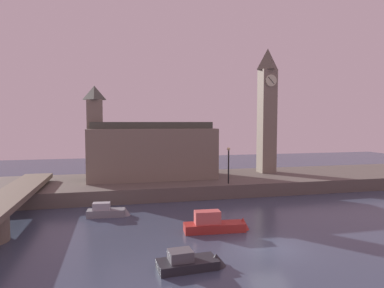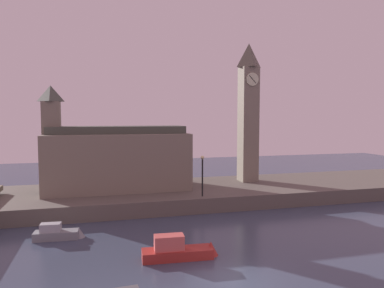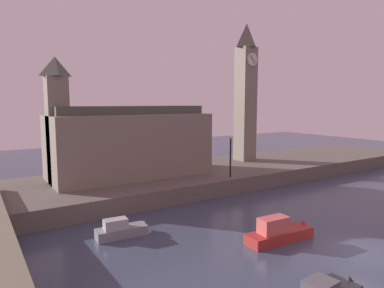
# 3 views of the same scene
# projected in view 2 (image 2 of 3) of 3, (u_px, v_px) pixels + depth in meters

# --- Properties ---
(ground_plane) EXTENTS (120.00, 120.00, 0.00)m
(ground_plane) POSITION_uv_depth(u_px,v_px,m) (237.00, 281.00, 20.36)
(ground_plane) COLOR #384256
(far_embankment) EXTENTS (70.00, 12.00, 1.50)m
(far_embankment) POSITION_uv_depth(u_px,v_px,m) (169.00, 195.00, 39.57)
(far_embankment) COLOR #5B544C
(far_embankment) RESTS_ON ground
(clock_tower) EXTENTS (2.23, 2.28, 16.70)m
(clock_tower) POSITION_uv_depth(u_px,v_px,m) (248.00, 111.00, 43.32)
(clock_tower) COLOR slate
(clock_tower) RESTS_ON far_embankment
(parliament_hall) EXTENTS (15.28, 6.60, 11.13)m
(parliament_hall) POSITION_uv_depth(u_px,v_px,m) (115.00, 158.00, 38.83)
(parliament_hall) COLOR slate
(parliament_hall) RESTS_ON far_embankment
(streetlamp) EXTENTS (0.36, 0.36, 4.07)m
(streetlamp) POSITION_uv_depth(u_px,v_px,m) (202.00, 171.00, 35.25)
(streetlamp) COLOR black
(streetlamp) RESTS_ON far_embankment
(boat_cruiser_grey) EXTENTS (3.89, 1.43, 1.32)m
(boat_cruiser_grey) POSITION_uv_depth(u_px,v_px,m) (60.00, 233.00, 27.42)
(boat_cruiser_grey) COLOR gray
(boat_cruiser_grey) RESTS_ON ground
(boat_dinghy_red) EXTENTS (5.36, 1.69, 1.85)m
(boat_dinghy_red) POSITION_uv_depth(u_px,v_px,m) (183.00, 250.00, 23.67)
(boat_dinghy_red) COLOR maroon
(boat_dinghy_red) RESTS_ON ground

